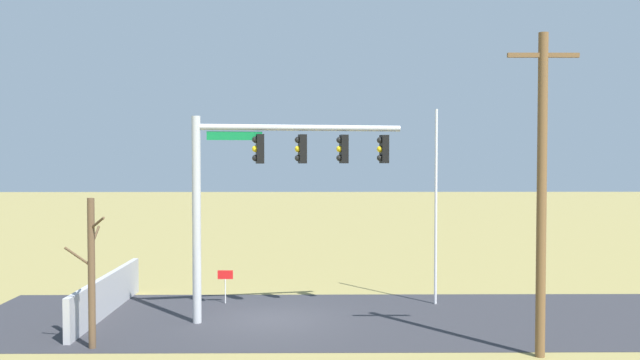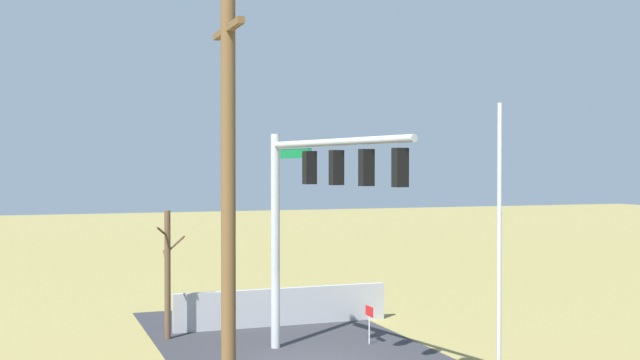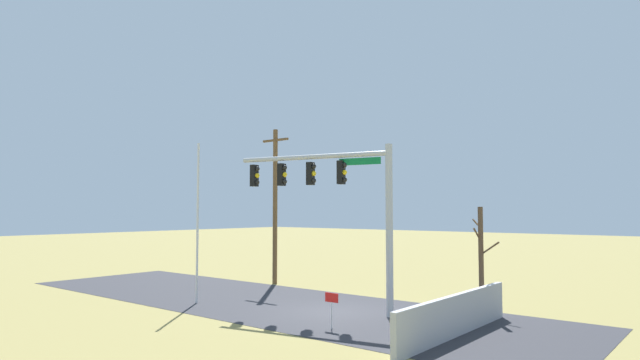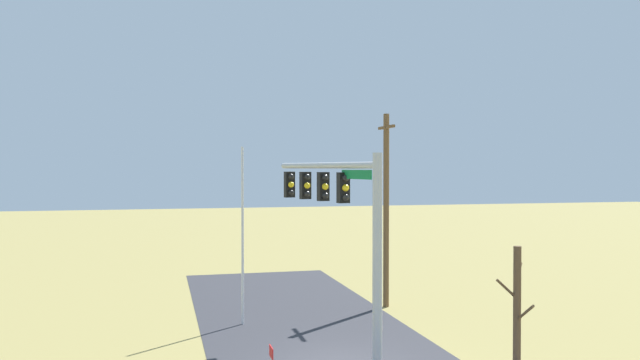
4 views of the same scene
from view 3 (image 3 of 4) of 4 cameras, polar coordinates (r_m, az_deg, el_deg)
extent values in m
plane|color=olive|center=(21.94, 1.30, -14.05)|extent=(160.00, 160.00, 0.00)
cube|color=#2D2D33|center=(24.55, -6.29, -12.87)|extent=(28.00, 8.00, 0.01)
cube|color=#B7B5AD|center=(20.52, 10.05, -14.74)|extent=(6.00, 6.00, 0.01)
cube|color=#A8A8AD|center=(18.25, 14.49, -13.99)|extent=(0.20, 7.84, 1.34)
cylinder|color=#B2B5BA|center=(20.63, 7.52, -5.36)|extent=(0.28, 0.28, 6.68)
cylinder|color=#B2B5BA|center=(22.12, -0.93, 2.51)|extent=(6.74, 1.61, 0.20)
cube|color=#0F7238|center=(21.15, 4.31, 2.03)|extent=(1.77, 0.40, 0.28)
cube|color=black|center=(21.45, 2.29, 0.82)|extent=(0.31, 0.40, 0.96)
sphere|color=black|center=(21.41, 2.66, 1.63)|extent=(0.22, 0.22, 0.22)
sphere|color=yellow|center=(21.39, 2.66, 0.83)|extent=(0.22, 0.22, 0.22)
sphere|color=black|center=(21.37, 2.66, 0.03)|extent=(0.22, 0.22, 0.22)
cube|color=black|center=(22.08, -1.04, 0.70)|extent=(0.31, 0.40, 0.96)
sphere|color=black|center=(22.03, -0.70, 1.49)|extent=(0.22, 0.22, 0.22)
sphere|color=yellow|center=(22.01, -0.70, 0.71)|extent=(0.22, 0.22, 0.22)
sphere|color=black|center=(21.99, -0.70, -0.07)|extent=(0.22, 0.22, 0.22)
cube|color=black|center=(22.78, -4.18, 0.58)|extent=(0.31, 0.40, 0.96)
sphere|color=black|center=(22.73, -3.85, 1.35)|extent=(0.22, 0.22, 0.22)
sphere|color=yellow|center=(22.71, -3.86, 0.59)|extent=(0.22, 0.22, 0.22)
sphere|color=black|center=(22.69, -3.86, -0.16)|extent=(0.22, 0.22, 0.22)
cube|color=black|center=(23.55, -7.12, 0.47)|extent=(0.31, 0.40, 0.96)
sphere|color=black|center=(23.49, -6.81, 1.21)|extent=(0.22, 0.22, 0.22)
sphere|color=yellow|center=(23.47, -6.82, 0.48)|extent=(0.22, 0.22, 0.22)
sphere|color=black|center=(23.45, -6.82, -0.25)|extent=(0.22, 0.22, 0.22)
cylinder|color=silver|center=(24.06, -13.11, -4.52)|extent=(0.10, 0.10, 7.09)
cylinder|color=brown|center=(29.76, -4.88, -2.83)|extent=(0.26, 0.26, 8.67)
cube|color=brown|center=(30.03, -4.84, 4.32)|extent=(1.90, 0.12, 0.12)
cylinder|color=brown|center=(22.23, 17.04, -8.25)|extent=(0.20, 0.20, 4.23)
cylinder|color=brown|center=(22.06, 17.91, -7.05)|extent=(0.78, 0.07, 0.57)
cylinder|color=brown|center=(22.43, 16.60, -4.55)|extent=(0.54, 0.47, 0.39)
cylinder|color=brown|center=(21.92, 16.66, -5.68)|extent=(0.12, 0.61, 0.55)
cylinder|color=silver|center=(18.84, 1.27, -14.44)|extent=(0.04, 0.04, 0.90)
cube|color=red|center=(18.73, 1.27, -12.61)|extent=(0.56, 0.02, 0.32)
camera|label=1|loc=(42.58, 19.05, -1.35)|focal=39.25mm
camera|label=2|loc=(42.34, -15.18, -1.15)|focal=44.40mm
camera|label=4|loc=(13.34, 66.85, 8.08)|focal=35.70mm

